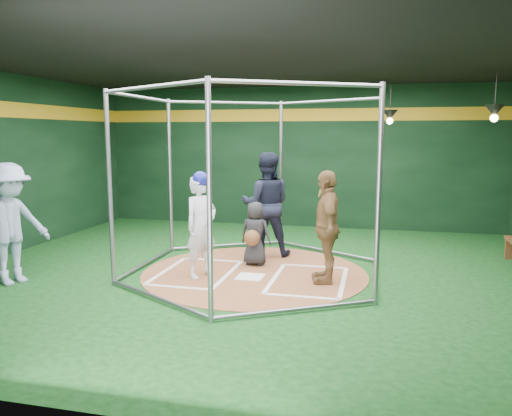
# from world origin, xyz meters

# --- Properties ---
(room_shell) EXTENTS (10.10, 9.10, 3.53)m
(room_shell) POSITION_xyz_m (0.00, 0.01, 1.75)
(room_shell) COLOR #0B330F
(room_shell) RESTS_ON ground
(clay_disc) EXTENTS (3.80, 3.80, 0.01)m
(clay_disc) POSITION_xyz_m (0.00, 0.00, 0.01)
(clay_disc) COLOR #945835
(clay_disc) RESTS_ON ground
(home_plate) EXTENTS (0.43, 0.43, 0.01)m
(home_plate) POSITION_xyz_m (0.00, -0.30, 0.02)
(home_plate) COLOR white
(home_plate) RESTS_ON clay_disc
(batter_box_left) EXTENTS (1.17, 1.77, 0.01)m
(batter_box_left) POSITION_xyz_m (-0.95, -0.25, 0.02)
(batter_box_left) COLOR white
(batter_box_left) RESTS_ON clay_disc
(batter_box_right) EXTENTS (1.17, 1.77, 0.01)m
(batter_box_right) POSITION_xyz_m (0.95, -0.25, 0.02)
(batter_box_right) COLOR white
(batter_box_right) RESTS_ON clay_disc
(batting_cage) EXTENTS (4.05, 4.67, 3.00)m
(batting_cage) POSITION_xyz_m (-0.00, -0.00, 1.50)
(batting_cage) COLOR gray
(batting_cage) RESTS_ON ground
(pendant_lamp_near) EXTENTS (0.34, 0.34, 0.90)m
(pendant_lamp_near) POSITION_xyz_m (2.20, 3.60, 2.74)
(pendant_lamp_near) COLOR black
(pendant_lamp_near) RESTS_ON room_shell
(pendant_lamp_far) EXTENTS (0.34, 0.34, 0.90)m
(pendant_lamp_far) POSITION_xyz_m (4.00, 2.00, 2.74)
(pendant_lamp_far) COLOR black
(pendant_lamp_far) RESTS_ON room_shell
(batter_figure) EXTENTS (0.65, 0.72, 1.73)m
(batter_figure) POSITION_xyz_m (-0.79, -0.44, 0.88)
(batter_figure) COLOR silver
(batter_figure) RESTS_ON clay_disc
(visitor_leopard) EXTENTS (0.62, 1.10, 1.77)m
(visitor_leopard) POSITION_xyz_m (1.22, -0.25, 0.90)
(visitor_leopard) COLOR #AA7E49
(visitor_leopard) RESTS_ON clay_disc
(catcher_figure) EXTENTS (0.59, 0.60, 1.14)m
(catcher_figure) POSITION_xyz_m (-0.11, 0.48, 0.58)
(catcher_figure) COLOR black
(catcher_figure) RESTS_ON clay_disc
(umpire) EXTENTS (1.10, 0.93, 1.98)m
(umpire) POSITION_xyz_m (-0.08, 1.25, 1.00)
(umpire) COLOR black
(umpire) RESTS_ON clay_disc
(bystander_blue) EXTENTS (1.12, 1.40, 1.90)m
(bystander_blue) POSITION_xyz_m (-3.57, -1.44, 0.95)
(bystander_blue) COLOR #93A3C3
(bystander_blue) RESTS_ON ground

